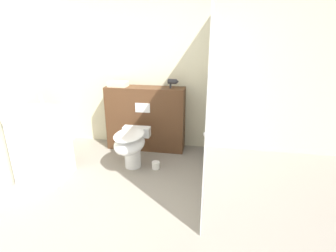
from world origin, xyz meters
TOP-DOWN VIEW (x-y plane):
  - ground_plane at (0.00, 0.00)m, footprint 12.00×12.00m
  - wall_back at (0.00, 2.21)m, footprint 8.00×0.06m
  - partition_panel at (-0.20, 1.99)m, footprint 1.19×0.32m
  - shower_glass at (0.76, 1.18)m, footprint 0.04×1.99m
  - toilet at (-0.23, 1.30)m, footprint 0.38×0.68m
  - sink_vanity at (-1.23, 0.90)m, footprint 0.55×0.49m
  - hair_drier at (0.22, 1.98)m, footprint 0.16×0.07m
  - folded_towel at (-0.61, 1.97)m, footprint 0.28×0.18m
  - spare_toilet_roll at (0.09, 1.35)m, footprint 0.11×0.11m

SIDE VIEW (x-z plane):
  - ground_plane at x=0.00m, z-range 0.00..0.00m
  - spare_toilet_roll at x=0.09m, z-range 0.00..0.10m
  - toilet at x=-0.23m, z-range 0.09..0.61m
  - sink_vanity at x=-1.23m, z-range -0.07..0.96m
  - partition_panel at x=-0.20m, z-range 0.00..0.98m
  - folded_towel at x=-0.61m, z-range 0.98..1.05m
  - shower_glass at x=0.76m, z-range 0.00..2.04m
  - hair_drier at x=0.22m, z-range 1.00..1.14m
  - wall_back at x=0.00m, z-range 0.00..2.50m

